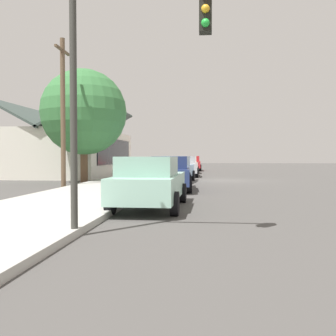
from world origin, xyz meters
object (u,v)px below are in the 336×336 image
(shade_tree, at_px, (84,112))
(traffic_light_main, at_px, (126,59))
(car_silver, at_px, (185,166))
(utility_pole_wooden, at_px, (63,110))
(car_navy, at_px, (171,173))
(car_skyblue, at_px, (177,169))
(car_cherry, at_px, (192,163))
(car_seafoam, at_px, (150,182))
(fire_hydrant_red, at_px, (169,169))
(car_ivory, at_px, (188,164))

(shade_tree, xyz_separation_m, traffic_light_main, (-14.96, -5.77, -0.71))
(car_silver, xyz_separation_m, utility_pole_wooden, (-10.86, 5.50, 3.11))
(car_navy, relative_size, utility_pole_wooden, 0.66)
(car_navy, bearing_deg, utility_pole_wooden, 77.95)
(traffic_light_main, relative_size, utility_pole_wooden, 0.69)
(car_navy, height_order, car_skyblue, same)
(car_skyblue, relative_size, car_silver, 1.00)
(car_navy, xyz_separation_m, car_cherry, (23.56, -0.03, -0.00))
(car_navy, bearing_deg, car_skyblue, -1.08)
(car_cherry, height_order, shade_tree, shade_tree)
(shade_tree, bearing_deg, car_cherry, -16.61)
(car_seafoam, bearing_deg, car_navy, 0.25)
(car_seafoam, relative_size, car_silver, 1.05)
(fire_hydrant_red, bearing_deg, car_seafoam, -175.89)
(car_skyblue, xyz_separation_m, car_silver, (6.07, -0.14, 0.00))
(car_navy, xyz_separation_m, utility_pole_wooden, (0.89, 5.54, 3.11))
(traffic_light_main, height_order, fire_hydrant_red, traffic_light_main)
(car_cherry, relative_size, shade_tree, 0.69)
(car_ivory, bearing_deg, shade_tree, 154.07)
(traffic_light_main, bearing_deg, car_silver, 0.41)
(car_seafoam, xyz_separation_m, car_ivory, (23.87, 0.06, -0.00))
(car_ivory, height_order, shade_tree, shade_tree)
(car_navy, xyz_separation_m, fire_hydrant_red, (14.69, 1.54, -0.32))
(shade_tree, bearing_deg, car_seafoam, -152.43)
(car_seafoam, relative_size, car_ivory, 0.98)
(car_navy, xyz_separation_m, car_ivory, (17.62, 0.09, -0.00))
(car_skyblue, bearing_deg, traffic_light_main, -175.58)
(car_skyblue, distance_m, car_ivory, 11.95)
(car_silver, bearing_deg, car_navy, 177.34)
(car_silver, distance_m, car_ivory, 5.87)
(car_navy, distance_m, utility_pole_wooden, 6.42)
(car_silver, xyz_separation_m, shade_tree, (-7.24, 5.61, 3.39))
(car_navy, distance_m, traffic_light_main, 10.79)
(traffic_light_main, bearing_deg, shade_tree, 21.09)
(car_ivory, bearing_deg, car_silver, 177.57)
(car_navy, height_order, car_silver, same)
(fire_hydrant_red, bearing_deg, car_skyblue, -171.44)
(car_skyblue, xyz_separation_m, car_ivory, (11.95, -0.09, 0.00))
(shade_tree, bearing_deg, car_skyblue, -77.93)
(car_silver, relative_size, utility_pole_wooden, 0.61)
(traffic_light_main, bearing_deg, car_ivory, 0.44)
(car_ivory, bearing_deg, fire_hydrant_red, 150.78)
(car_skyblue, height_order, car_cherry, same)
(utility_pole_wooden, bearing_deg, car_silver, -26.87)
(car_navy, relative_size, car_cherry, 1.07)
(car_skyblue, bearing_deg, shade_tree, 105.41)
(car_ivory, relative_size, car_cherry, 1.06)
(car_silver, xyz_separation_m, car_cherry, (11.81, -0.07, 0.00))
(car_navy, height_order, car_cherry, same)
(car_seafoam, height_order, car_silver, same)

